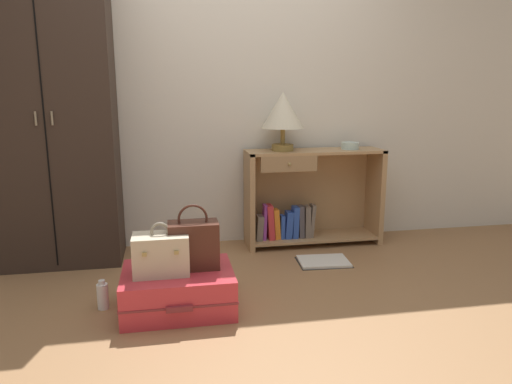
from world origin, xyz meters
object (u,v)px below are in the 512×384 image
(bottle, at_px, (103,296))
(open_book_on_floor, at_px, (323,261))
(handbag, at_px, (194,244))
(train_case, at_px, (161,254))
(suitcase_large, at_px, (178,290))
(table_lamp, at_px, (283,112))
(wardrobe, at_px, (52,116))
(bookshelf, at_px, (307,199))
(bowl, at_px, (350,146))

(bottle, relative_size, open_book_on_floor, 0.45)
(open_book_on_floor, bearing_deg, handbag, -151.40)
(train_case, xyz_separation_m, handbag, (0.18, 0.06, 0.03))
(train_case, bearing_deg, open_book_on_floor, 26.96)
(suitcase_large, bearing_deg, bottle, 169.18)
(suitcase_large, bearing_deg, table_lamp, 49.92)
(bottle, xyz_separation_m, open_book_on_floor, (1.49, 0.48, -0.07))
(wardrobe, bearing_deg, bookshelf, 2.28)
(open_book_on_floor, bearing_deg, bowl, 52.14)
(bowl, height_order, bottle, bowl)
(bowl, bearing_deg, suitcase_large, -144.53)
(bowl, distance_m, handbag, 1.69)
(wardrobe, distance_m, table_lamp, 1.67)
(handbag, height_order, open_book_on_floor, handbag)
(bookshelf, xyz_separation_m, suitcase_large, (-1.07, -1.03, -0.25))
(table_lamp, xyz_separation_m, train_case, (-0.95, -1.05, -0.72))
(suitcase_large, bearing_deg, train_case, -162.74)
(open_book_on_floor, bearing_deg, train_case, -153.04)
(table_lamp, distance_m, bottle, 1.88)
(bookshelf, xyz_separation_m, handbag, (-0.97, -1.00, 0.00))
(train_case, xyz_separation_m, open_book_on_floor, (1.15, 0.59, -0.34))
(wardrobe, relative_size, bottle, 12.16)
(wardrobe, distance_m, bookshelf, 2.00)
(open_book_on_floor, bearing_deg, table_lamp, 113.94)
(wardrobe, bearing_deg, suitcase_large, -49.83)
(table_lamp, relative_size, suitcase_large, 0.71)
(table_lamp, bearing_deg, train_case, -132.10)
(handbag, bearing_deg, bookshelf, 45.79)
(train_case, bearing_deg, bookshelf, 42.45)
(bowl, xyz_separation_m, handbag, (-1.31, -0.97, -0.42))
(train_case, bearing_deg, table_lamp, 47.90)
(wardrobe, distance_m, open_book_on_floor, 2.18)
(bookshelf, distance_m, train_case, 1.57)
(suitcase_large, bearing_deg, open_book_on_floor, 27.70)
(wardrobe, xyz_separation_m, suitcase_large, (0.81, -0.96, -0.94))
(suitcase_large, xyz_separation_m, bottle, (-0.43, 0.08, -0.04))
(bookshelf, height_order, bowl, bowl)
(wardrobe, bearing_deg, train_case, -53.81)
(table_lamp, distance_m, suitcase_large, 1.64)
(open_book_on_floor, bearing_deg, bookshelf, 89.28)
(handbag, bearing_deg, bowl, 36.55)
(wardrobe, height_order, open_book_on_floor, wardrobe)
(handbag, xyz_separation_m, open_book_on_floor, (0.97, 0.53, -0.37))
(bowl, relative_size, open_book_on_floor, 0.36)
(bowl, distance_m, suitcase_large, 1.86)
(bookshelf, relative_size, train_case, 3.58)
(suitcase_large, relative_size, open_book_on_floor, 1.63)
(suitcase_large, bearing_deg, handbag, 17.84)
(table_lamp, height_order, bowl, table_lamp)
(suitcase_large, bearing_deg, bowl, 35.47)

